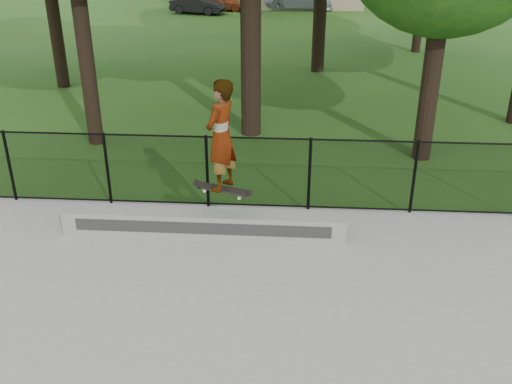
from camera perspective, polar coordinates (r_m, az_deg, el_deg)
grind_ledge at (r=10.36m, az=-5.26°, el=-3.22°), size 5.10×0.40×0.46m
car_a at (r=39.45m, az=-3.79°, el=18.46°), size 3.50×1.67×1.16m
car_b at (r=38.15m, az=-5.88°, el=18.14°), size 3.35×2.00×1.14m
skater_airborne at (r=9.53m, az=-3.51°, el=5.49°), size 0.83×0.82×2.07m
chainlink_fence at (r=11.09m, az=5.36°, el=1.78°), size 16.06×0.06×1.50m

